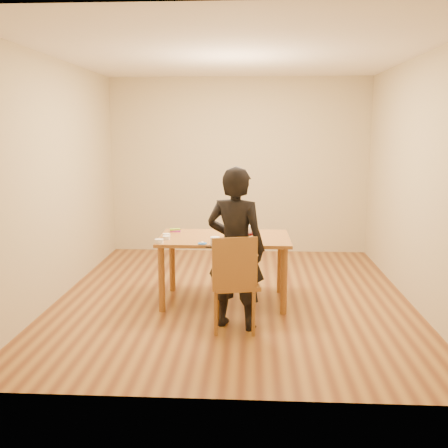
# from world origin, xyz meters

# --- Properties ---
(room_shell) EXTENTS (4.00, 4.50, 2.70)m
(room_shell) POSITION_xyz_m (0.00, 0.34, 1.35)
(room_shell) COLOR brown
(room_shell) RESTS_ON ground
(dining_table) EXTENTS (1.44, 0.87, 0.04)m
(dining_table) POSITION_xyz_m (-0.09, -0.16, 0.73)
(dining_table) COLOR brown
(dining_table) RESTS_ON floor
(dining_chair) EXTENTS (0.49, 0.49, 0.04)m
(dining_chair) POSITION_xyz_m (0.06, -0.93, 0.45)
(dining_chair) COLOR brown
(dining_chair) RESTS_ON floor
(cake_plate) EXTENTS (0.28, 0.28, 0.02)m
(cake_plate) POSITION_xyz_m (0.11, 0.02, 0.76)
(cake_plate) COLOR red
(cake_plate) RESTS_ON dining_table
(cake) EXTENTS (0.20, 0.20, 0.06)m
(cake) POSITION_xyz_m (0.11, 0.02, 0.80)
(cake) COLOR white
(cake) RESTS_ON cake_plate
(frosting_dome) EXTENTS (0.19, 0.19, 0.03)m
(frosting_dome) POSITION_xyz_m (0.11, 0.02, 0.85)
(frosting_dome) COLOR white
(frosting_dome) RESTS_ON cake
(frosting_tub) EXTENTS (0.10, 0.10, 0.09)m
(frosting_tub) POSITION_xyz_m (-0.16, -0.58, 0.79)
(frosting_tub) COLOR white
(frosting_tub) RESTS_ON dining_table
(frosting_lid) EXTENTS (0.10, 0.10, 0.01)m
(frosting_lid) POSITION_xyz_m (-0.30, -0.52, 0.75)
(frosting_lid) COLOR blue
(frosting_lid) RESTS_ON dining_table
(frosting_dollop) EXTENTS (0.04, 0.04, 0.02)m
(frosting_dollop) POSITION_xyz_m (-0.30, -0.52, 0.76)
(frosting_dollop) COLOR white
(frosting_dollop) RESTS_ON frosting_lid
(ramekin_green) EXTENTS (0.09, 0.09, 0.04)m
(ramekin_green) POSITION_xyz_m (-0.75, -0.52, 0.77)
(ramekin_green) COLOR white
(ramekin_green) RESTS_ON dining_table
(ramekin_yellow) EXTENTS (0.08, 0.08, 0.04)m
(ramekin_yellow) POSITION_xyz_m (-0.73, -0.22, 0.77)
(ramekin_yellow) COLOR white
(ramekin_yellow) RESTS_ON dining_table
(ramekin_multi) EXTENTS (0.08, 0.08, 0.04)m
(ramekin_multi) POSITION_xyz_m (-0.71, -0.33, 0.77)
(ramekin_multi) COLOR white
(ramekin_multi) RESTS_ON dining_table
(candy_box_pink) EXTENTS (0.12, 0.06, 0.02)m
(candy_box_pink) POSITION_xyz_m (-0.67, 0.08, 0.76)
(candy_box_pink) COLOR #CD30A4
(candy_box_pink) RESTS_ON dining_table
(candy_box_green) EXTENTS (0.13, 0.09, 0.02)m
(candy_box_green) POSITION_xyz_m (-0.68, 0.08, 0.77)
(candy_box_green) COLOR green
(candy_box_green) RESTS_ON candy_box_pink
(spatula) EXTENTS (0.17, 0.06, 0.01)m
(spatula) POSITION_xyz_m (-0.17, -0.68, 0.75)
(spatula) COLOR black
(spatula) RESTS_ON dining_table
(person) EXTENTS (0.66, 0.53, 1.58)m
(person) POSITION_xyz_m (0.06, -0.89, 0.79)
(person) COLOR black
(person) RESTS_ON floor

